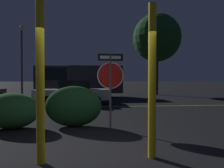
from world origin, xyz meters
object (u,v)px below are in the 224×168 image
delivery_truck (77,79)px  yellow_pole_right (152,81)px  stop_sign (110,76)px  hedge_bush_2 (74,106)px  hedge_bush_1 (12,111)px  street_lamp (22,53)px  tree_0 (157,38)px  passing_car_2 (73,92)px  yellow_pole_left (40,81)px

delivery_truck → yellow_pole_right: bearing=-174.6°
stop_sign → hedge_bush_2: bearing=155.5°
yellow_pole_right → hedge_bush_2: size_ratio=1.66×
stop_sign → hedge_bush_1: bearing=169.8°
street_lamp → tree_0: tree_0 is taller
yellow_pole_right → passing_car_2: yellow_pole_right is taller
hedge_bush_2 → delivery_truck: 11.32m
stop_sign → street_lamp: size_ratio=0.40×
stop_sign → hedge_bush_1: (-3.10, 0.31, -1.09)m
hedge_bush_2 → passing_car_2: size_ratio=0.39×
hedge_bush_1 → street_lamp: street_lamp is taller
yellow_pole_right → tree_0: size_ratio=0.39×
stop_sign → yellow_pole_left: bearing=-124.3°
passing_car_2 → street_lamp: size_ratio=0.79×
delivery_truck → passing_car_2: bearing=176.8°
hedge_bush_2 → street_lamp: street_lamp is taller
delivery_truck → street_lamp: (-4.51, 0.20, 2.14)m
stop_sign → tree_0: size_ratio=0.30×
hedge_bush_2 → tree_0: 16.11m
tree_0 → delivery_truck: bearing=-162.5°
yellow_pole_right → tree_0: bearing=72.7°
hedge_bush_2 → tree_0: size_ratio=0.23×
hedge_bush_1 → tree_0: bearing=57.1°
tree_0 → stop_sign: bearing=-112.4°
stop_sign → hedge_bush_2: size_ratio=1.28×
yellow_pole_left → hedge_bush_2: (0.36, 3.12, -0.86)m
stop_sign → tree_0: (5.80, 14.09, 3.94)m
yellow_pole_right → street_lamp: bearing=115.6°
hedge_bush_1 → delivery_truck: 11.50m
stop_sign → hedge_bush_2: (-1.18, 0.43, -0.99)m
yellow_pole_left → street_lamp: (-4.78, 14.58, 2.15)m
yellow_pole_right → hedge_bush_1: (-3.70, 2.89, -0.97)m
street_lamp → passing_car_2: bearing=-47.2°
tree_0 → yellow_pole_left: bearing=-113.6°
stop_sign → delivery_truck: 11.83m
yellow_pole_left → street_lamp: size_ratio=0.51×
passing_car_2 → hedge_bush_1: bearing=165.7°
yellow_pole_left → yellow_pole_right: size_ratio=1.00×
stop_sign → passing_car_2: bearing=99.5°
passing_car_2 → stop_sign: bearing=-168.6°
stop_sign → delivery_truck: bearing=94.2°
hedge_bush_1 → stop_sign: bearing=-5.6°
passing_car_2 → delivery_truck: 4.82m
hedge_bush_2 → passing_car_2: (-0.56, 6.51, 0.06)m
yellow_pole_right → passing_car_2: size_ratio=0.65×
passing_car_2 → tree_0: 11.47m
yellow_pole_left → hedge_bush_1: 3.52m
passing_car_2 → yellow_pole_right: bearing=-168.9°
passing_car_2 → delivery_truck: delivery_truck is taller
tree_0 → hedge_bush_1: bearing=-122.9°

